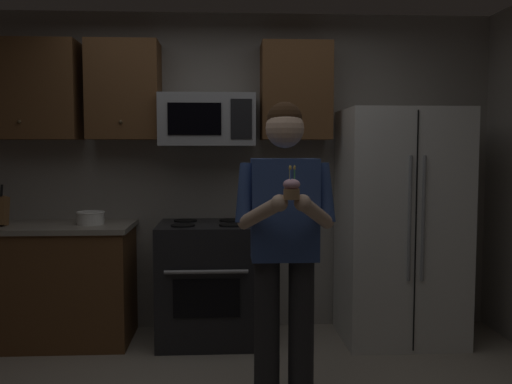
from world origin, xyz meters
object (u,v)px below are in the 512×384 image
(refrigerator, at_px, (400,225))
(bowl_large_white, at_px, (90,218))
(microwave, at_px, (207,120))
(cupcake, at_px, (292,189))
(person, at_px, (285,236))
(oven_range, at_px, (208,282))

(refrigerator, distance_m, bowl_large_white, 2.39)
(microwave, height_order, cupcake, microwave)
(refrigerator, relative_size, person, 1.02)
(bowl_large_white, bearing_deg, refrigerator, -1.00)
(refrigerator, relative_size, cupcake, 10.35)
(refrigerator, xyz_separation_m, person, (-1.02, -1.11, 0.10))
(person, bearing_deg, cupcake, -90.00)
(microwave, bearing_deg, oven_range, -90.02)
(microwave, relative_size, person, 0.42)
(microwave, xyz_separation_m, cupcake, (0.48, -1.60, -0.43))
(microwave, bearing_deg, person, -69.41)
(refrigerator, height_order, person, refrigerator)
(oven_range, relative_size, refrigerator, 0.52)
(microwave, height_order, refrigerator, microwave)
(oven_range, bearing_deg, person, -67.48)
(bowl_large_white, xyz_separation_m, person, (1.37, -1.15, 0.02))
(oven_range, distance_m, microwave, 1.26)
(refrigerator, xyz_separation_m, bowl_large_white, (-2.39, 0.04, 0.07))
(bowl_large_white, distance_m, person, 1.79)
(oven_range, height_order, bowl_large_white, bowl_large_white)
(bowl_large_white, bearing_deg, cupcake, -47.23)
(refrigerator, xyz_separation_m, cupcake, (-1.02, -1.44, 0.39))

